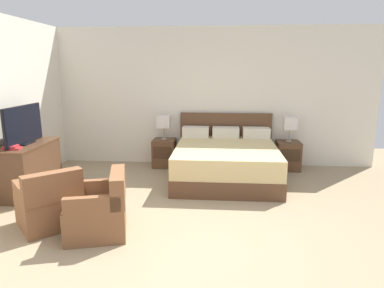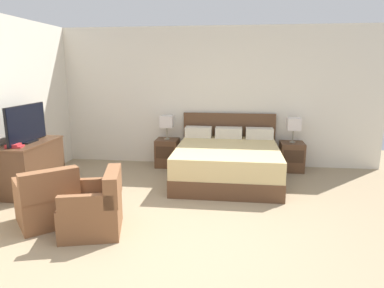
{
  "view_description": "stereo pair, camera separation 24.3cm",
  "coord_description": "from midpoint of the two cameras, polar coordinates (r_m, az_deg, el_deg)",
  "views": [
    {
      "loc": [
        0.4,
        -3.52,
        1.95
      ],
      "look_at": [
        -0.04,
        1.87,
        0.75
      ],
      "focal_mm": 32.0,
      "sensor_mm": 36.0,
      "label": 1
    },
    {
      "loc": [
        0.64,
        -3.49,
        1.95
      ],
      "look_at": [
        -0.04,
        1.87,
        0.75
      ],
      "focal_mm": 32.0,
      "sensor_mm": 36.0,
      "label": 2
    }
  ],
  "objects": [
    {
      "name": "ground_plane",
      "position": [
        4.04,
        -1.09,
        -16.31
      ],
      "size": [
        10.21,
        10.21,
        0.0
      ],
      "primitive_type": "plane",
      "color": "#998466"
    },
    {
      "name": "wall_back",
      "position": [
        6.98,
        2.97,
        7.8
      ],
      "size": [
        6.98,
        0.06,
        2.76
      ],
      "primitive_type": "cube",
      "color": "silver",
      "rests_on": "ground"
    },
    {
      "name": "wall_left",
      "position": [
        6.02,
        -27.82,
        5.64
      ],
      "size": [
        0.06,
        5.2,
        2.76
      ],
      "primitive_type": "cube",
      "color": "silver",
      "rests_on": "ground"
    },
    {
      "name": "bed",
      "position": [
        6.12,
        7.03,
        -2.9
      ],
      "size": [
        1.84,
        2.02,
        1.07
      ],
      "color": "brown",
      "rests_on": "ground"
    },
    {
      "name": "nightstand_left",
      "position": [
        6.94,
        -3.14,
        -1.46
      ],
      "size": [
        0.44,
        0.45,
        0.56
      ],
      "color": "brown",
      "rests_on": "ground"
    },
    {
      "name": "nightstand_right",
      "position": [
        6.94,
        17.24,
        -2.01
      ],
      "size": [
        0.44,
        0.45,
        0.56
      ],
      "color": "brown",
      "rests_on": "ground"
    },
    {
      "name": "table_lamp_left",
      "position": [
        6.81,
        -3.2,
        3.71
      ],
      "size": [
        0.25,
        0.25,
        0.48
      ],
      "color": "gray",
      "rests_on": "nightstand_left"
    },
    {
      "name": "table_lamp_right",
      "position": [
        6.81,
        17.58,
        3.15
      ],
      "size": [
        0.25,
        0.25,
        0.48
      ],
      "color": "gray",
      "rests_on": "nightstand_right"
    },
    {
      "name": "dresser",
      "position": [
        6.04,
        -24.14,
        -3.32
      ],
      "size": [
        0.55,
        1.17,
        0.81
      ],
      "color": "brown",
      "rests_on": "ground"
    },
    {
      "name": "tv",
      "position": [
        5.89,
        -24.81,
        3.0
      ],
      "size": [
        0.18,
        0.98,
        0.59
      ],
      "color": "black",
      "rests_on": "dresser"
    },
    {
      "name": "book_red_cover",
      "position": [
        5.63,
        -26.36,
        -0.39
      ],
      "size": [
        0.26,
        0.21,
        0.02
      ],
      "primitive_type": "cube",
      "rotation": [
        0.0,
        0.0,
        0.22
      ],
      "color": "#B7282D",
      "rests_on": "dresser"
    },
    {
      "name": "book_blue_cover",
      "position": [
        5.64,
        -26.57,
        -0.13
      ],
      "size": [
        0.21,
        0.2,
        0.03
      ],
      "primitive_type": "cube",
      "rotation": [
        0.0,
        0.0,
        0.21
      ],
      "color": "#B7282D",
      "rests_on": "book_red_cover"
    },
    {
      "name": "armchair_by_window",
      "position": [
        4.73,
        -21.57,
        -8.98
      ],
      "size": [
        0.97,
        0.97,
        0.76
      ],
      "color": "brown",
      "rests_on": "ground"
    },
    {
      "name": "armchair_companion",
      "position": [
        4.33,
        -14.3,
        -10.51
      ],
      "size": [
        0.84,
        0.83,
        0.76
      ],
      "color": "brown",
      "rests_on": "ground"
    }
  ]
}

